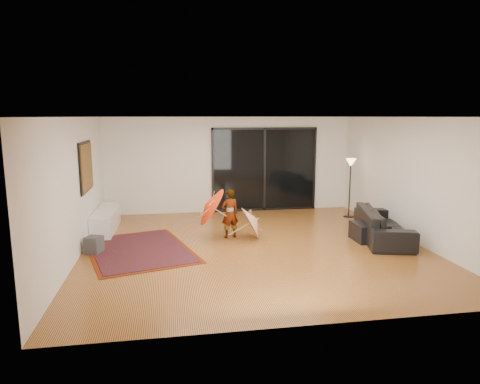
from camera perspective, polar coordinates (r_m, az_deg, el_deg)
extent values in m
plane|color=#B07830|center=(9.09, 1.87, -7.30)|extent=(7.00, 7.00, 0.00)
plane|color=white|center=(8.67, 1.97, 9.98)|extent=(7.00, 7.00, 0.00)
plane|color=silver|center=(12.20, -1.35, 3.65)|extent=(7.00, 0.00, 7.00)
plane|color=silver|center=(5.46, 9.23, -4.50)|extent=(7.00, 0.00, 7.00)
plane|color=silver|center=(8.79, -21.06, 0.47)|extent=(0.00, 7.00, 7.00)
plane|color=silver|center=(10.07, 21.84, 1.57)|extent=(0.00, 7.00, 7.00)
cube|color=black|center=(12.37, 3.27, 3.02)|extent=(3.00, 0.04, 2.40)
cube|color=black|center=(12.26, 3.35, 8.45)|extent=(3.06, 0.06, 0.06)
cube|color=black|center=(12.55, 3.24, -2.30)|extent=(3.06, 0.06, 0.06)
cube|color=black|center=(12.35, 3.29, 3.01)|extent=(0.06, 0.06, 2.40)
cube|color=black|center=(9.72, -19.88, 3.19)|extent=(0.02, 1.28, 1.08)
cube|color=#1C461D|center=(9.72, -19.76, 3.20)|extent=(0.03, 1.18, 0.98)
cube|color=white|center=(10.75, -17.46, -3.62)|extent=(0.48, 1.84, 0.51)
cube|color=#424244|center=(9.11, -18.90, -6.69)|extent=(0.39, 0.39, 0.34)
cube|color=#601E08|center=(9.10, -13.32, -7.52)|extent=(2.61, 3.13, 0.01)
cube|color=#611D09|center=(9.10, -13.32, -7.49)|extent=(2.41, 2.93, 0.02)
imported|color=black|center=(10.06, 18.51, -4.12)|extent=(1.47, 2.46, 0.67)
cube|color=black|center=(9.90, 16.86, -5.10)|extent=(0.69, 0.69, 0.39)
cylinder|color=black|center=(12.10, 14.26, -3.14)|extent=(0.27, 0.27, 0.03)
cylinder|color=black|center=(11.96, 14.41, 0.22)|extent=(0.04, 0.04, 1.47)
cone|color=#FFD899|center=(11.86, 14.57, 3.82)|extent=(0.27, 0.27, 0.22)
imported|color=#999999|center=(9.62, -1.37, -2.90)|extent=(0.46, 0.36, 1.11)
cone|color=red|center=(9.47, -4.63, -2.02)|extent=(0.66, 0.94, 0.88)
cylinder|color=tan|center=(9.55, -4.60, -3.98)|extent=(0.43, 0.02, 0.30)
cylinder|color=tan|center=(9.45, -4.64, -1.39)|extent=(0.05, 0.02, 0.05)
cone|color=silver|center=(9.59, 2.32, -3.25)|extent=(0.54, 0.80, 0.79)
cylinder|color=tan|center=(9.68, 2.30, -5.38)|extent=(0.50, 0.02, 0.28)
cylinder|color=tan|center=(9.56, 2.32, -2.58)|extent=(0.06, 0.02, 0.04)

